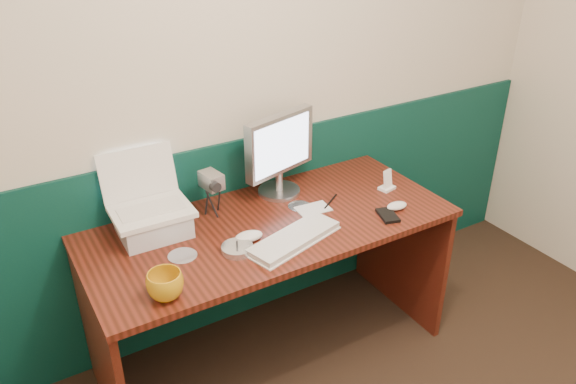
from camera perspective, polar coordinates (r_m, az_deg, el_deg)
back_wall at (r=2.59m, az=-3.14°, el=10.98°), size 3.50×0.04×2.50m
wainscot at (r=2.89m, az=-2.65°, el=-3.43°), size 3.48×0.02×1.00m
desk at (r=2.65m, az=-1.69°, el=-10.10°), size 1.60×0.70×0.75m
laptop_riser at (r=2.40m, az=-13.54°, el=-3.15°), size 0.28×0.24×0.10m
laptop at (r=2.31m, az=-14.03°, el=0.67°), size 0.32×0.25×0.27m
monitor at (r=2.59m, az=-0.95°, el=3.75°), size 0.40×0.21×0.39m
keyboard at (r=2.30m, az=0.62°, el=-4.80°), size 0.44×0.25×0.02m
mouse_right at (r=2.57m, az=11.00°, el=-1.38°), size 0.10×0.07×0.03m
mouse_left at (r=2.31m, az=-3.99°, el=-4.52°), size 0.13×0.08×0.04m
mug at (r=2.03m, az=-12.36°, el=-9.24°), size 0.14×0.14×0.10m
camcorder at (r=2.47m, az=-7.71°, el=-0.11°), size 0.11×0.15×0.21m
cd_spindle at (r=2.25m, az=-5.18°, el=-5.77°), size 0.13×0.13×0.03m
cd_loose_a at (r=2.26m, az=-10.67°, el=-6.36°), size 0.12×0.12×0.00m
cd_loose_b at (r=2.56m, az=1.18°, el=-1.44°), size 0.11×0.11×0.00m
pen at (r=2.59m, az=4.34°, el=-0.96°), size 0.13×0.09×0.01m
papers at (r=2.53m, az=2.57°, el=-1.73°), size 0.16×0.11×0.00m
dock at (r=2.74m, az=10.01°, el=0.41°), size 0.08×0.07×0.01m
music_player at (r=2.72m, az=10.09°, el=1.35°), size 0.05×0.04×0.09m
pda at (r=2.51m, az=10.10°, el=-2.35°), size 0.10×0.14×0.01m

